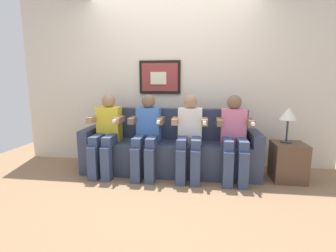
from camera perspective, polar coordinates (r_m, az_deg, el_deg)
The scene contains 9 objects.
ground_plane at distance 3.34m, azimuth -0.35°, elevation -12.36°, with size 6.31×6.31×0.00m, color #8C6B4C.
back_wall_assembly at distance 3.85m, azimuth 1.17°, elevation 10.45°, with size 4.85×0.10×2.60m.
couch at distance 3.55m, azimuth 0.39°, elevation -5.68°, with size 2.45×0.58×0.90m.
person_leftmost at distance 3.53m, azimuth -14.00°, elevation -1.16°, with size 0.46×0.56×1.11m.
person_left_center at distance 3.37m, azimuth -4.84°, elevation -1.44°, with size 0.46×0.56×1.11m.
person_right_center at distance 3.29m, azimuth 5.01°, elevation -1.71°, with size 0.46×0.56×1.11m.
person_rightmost at distance 3.32m, azimuth 15.01°, elevation -1.93°, with size 0.46×0.56×1.11m.
side_table_right at distance 3.62m, azimuth 25.95°, elevation -7.42°, with size 0.40×0.40×0.50m.
table_lamp at distance 3.52m, azimuth 26.03°, elevation 2.24°, with size 0.22×0.22×0.46m.
Camera 1 is at (0.43, -3.06, 1.27)m, focal length 26.41 mm.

